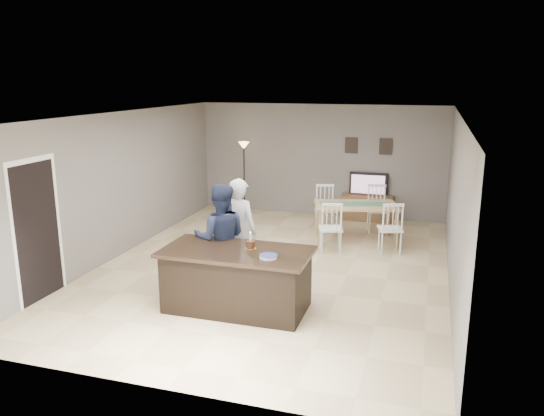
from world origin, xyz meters
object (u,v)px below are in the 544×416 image
(dining_table, at_px, (356,211))
(television, at_px, (368,184))
(tv_console, at_px, (367,208))
(birthday_cake, at_px, (251,244))
(plate_stack, at_px, (268,256))
(woman, at_px, (239,231))
(floor_lamp, at_px, (244,158))
(man, at_px, (221,238))
(kitchen_island, at_px, (237,279))

(dining_table, bearing_deg, television, 73.57)
(tv_console, bearing_deg, birthday_cake, -100.76)
(tv_console, xyz_separation_m, plate_stack, (-0.66, -5.76, 0.62))
(woman, height_order, dining_table, woman)
(birthday_cake, xyz_separation_m, floor_lamp, (-1.99, 5.25, 0.42))
(tv_console, relative_size, man, 0.69)
(kitchen_island, bearing_deg, plate_stack, -19.09)
(tv_console, height_order, dining_table, dining_table)
(man, relative_size, floor_lamp, 0.97)
(tv_console, bearing_deg, floor_lamp, -176.45)
(woman, bearing_deg, man, 86.58)
(man, distance_m, plate_stack, 1.27)
(television, bearing_deg, man, 71.64)
(birthday_cake, height_order, floor_lamp, floor_lamp)
(tv_console, xyz_separation_m, woman, (-1.54, -4.53, 0.57))
(birthday_cake, bearing_deg, television, 79.38)
(man, height_order, birthday_cake, man)
(birthday_cake, distance_m, dining_table, 3.85)
(tv_console, distance_m, dining_table, 1.77)
(birthday_cake, bearing_deg, dining_table, 74.82)
(tv_console, height_order, television, television)
(television, xyz_separation_m, woman, (-1.54, -4.60, 0.01))
(kitchen_island, xyz_separation_m, tv_console, (1.20, 5.57, -0.15))
(woman, bearing_deg, dining_table, -105.40)
(tv_console, relative_size, dining_table, 0.54)
(man, bearing_deg, kitchen_island, 111.92)
(television, relative_size, birthday_cake, 3.62)
(tv_console, relative_size, plate_stack, 4.67)
(kitchen_island, distance_m, plate_stack, 0.74)
(dining_table, bearing_deg, kitchen_island, -122.53)
(birthday_cake, height_order, dining_table, birthday_cake)
(kitchen_island, distance_m, woman, 1.17)
(kitchen_island, xyz_separation_m, birthday_cake, (0.17, 0.14, 0.51))
(kitchen_island, bearing_deg, television, 77.99)
(kitchen_island, xyz_separation_m, dining_table, (1.17, 3.84, 0.19))
(kitchen_island, xyz_separation_m, man, (-0.48, 0.57, 0.41))
(television, bearing_deg, floor_lamp, 4.87)
(plate_stack, relative_size, floor_lamp, 0.14)
(tv_console, bearing_deg, dining_table, -90.93)
(floor_lamp, bearing_deg, plate_stack, -67.06)
(dining_table, distance_m, floor_lamp, 3.45)
(woman, height_order, floor_lamp, floor_lamp)
(kitchen_island, height_order, man, man)
(man, height_order, floor_lamp, floor_lamp)
(kitchen_island, relative_size, floor_lamp, 1.20)
(kitchen_island, relative_size, television, 2.35)
(birthday_cake, relative_size, dining_table, 0.11)
(plate_stack, height_order, floor_lamp, floor_lamp)
(woman, xyz_separation_m, birthday_cake, (0.51, -0.91, 0.09))
(dining_table, bearing_deg, floor_lamp, 137.12)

